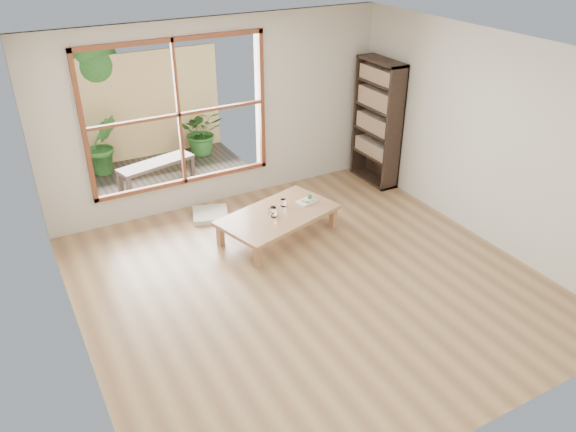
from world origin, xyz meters
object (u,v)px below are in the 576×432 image
object	(u,v)px
food_tray	(307,200)
low_table	(278,216)
bookshelf	(377,123)
garden_bench	(156,166)

from	to	relation	value
food_tray	low_table	bearing A→B (deg)	178.27
bookshelf	garden_bench	world-z (taller)	bookshelf
low_table	food_tray	distance (m)	0.52
low_table	bookshelf	distance (m)	2.39
bookshelf	food_tray	world-z (taller)	bookshelf
bookshelf	low_table	bearing A→B (deg)	-159.13
garden_bench	low_table	bearing A→B (deg)	-82.08
bookshelf	food_tray	distance (m)	1.89
low_table	food_tray	bearing A→B (deg)	-3.95
low_table	garden_bench	distance (m)	2.43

